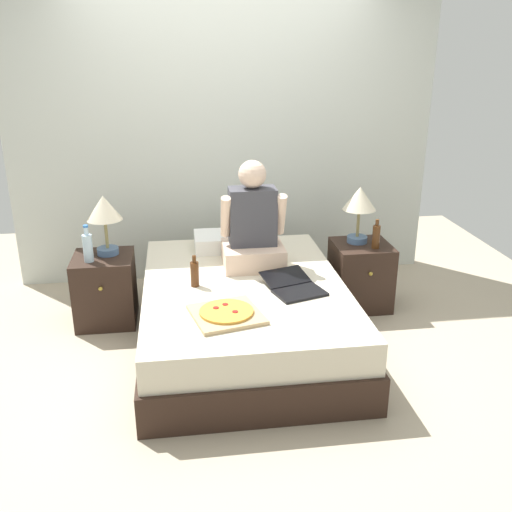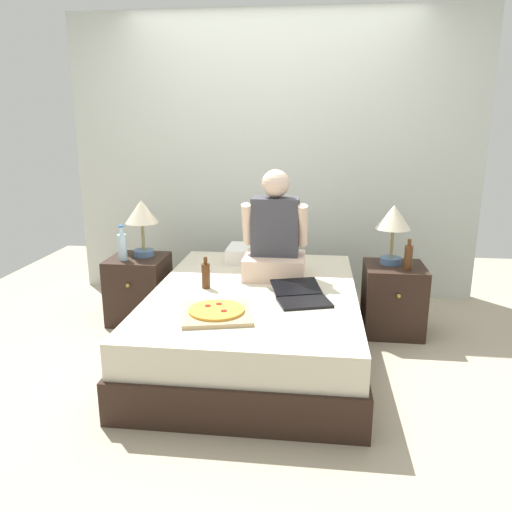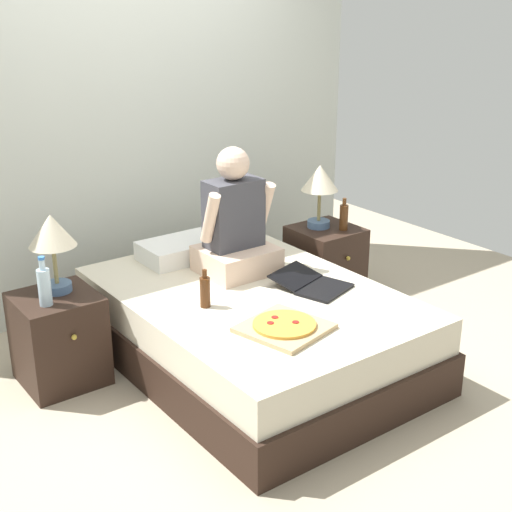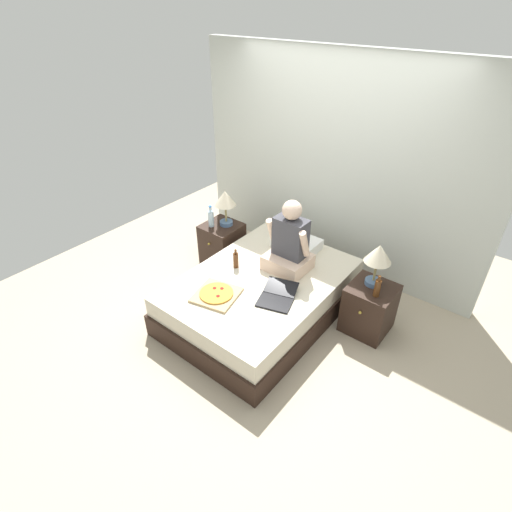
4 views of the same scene
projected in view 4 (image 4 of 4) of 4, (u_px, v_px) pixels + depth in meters
ground_plane at (261, 312)px, 4.38m from camera, size 5.64×5.64×0.00m
wall_back at (334, 167)px, 4.57m from camera, size 3.64×0.12×2.50m
bed at (261, 296)px, 4.25m from camera, size 1.41×1.99×0.46m
nightstand_left at (222, 243)px, 5.06m from camera, size 0.44×0.47×0.53m
lamp_on_left_nightstand at (225, 201)px, 4.75m from camera, size 0.26×0.26×0.45m
water_bottle at (211, 218)px, 4.84m from camera, size 0.07×0.07×0.28m
nightstand_right at (369, 308)px, 4.03m from camera, size 0.44×0.47×0.53m
lamp_on_right_nightstand at (378, 256)px, 3.75m from camera, size 0.26×0.26×0.45m
beer_bottle at (377, 288)px, 3.73m from camera, size 0.06×0.06×0.23m
pillow at (296, 243)px, 4.58m from camera, size 0.52×0.34×0.12m
person_seated at (289, 245)px, 4.12m from camera, size 0.47×0.40×0.78m
laptop at (277, 297)px, 3.82m from camera, size 0.43×0.49×0.07m
pizza_box at (216, 294)px, 3.87m from camera, size 0.48×0.48×0.05m
beer_bottle_on_bed at (236, 260)px, 4.23m from camera, size 0.06×0.06×0.22m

